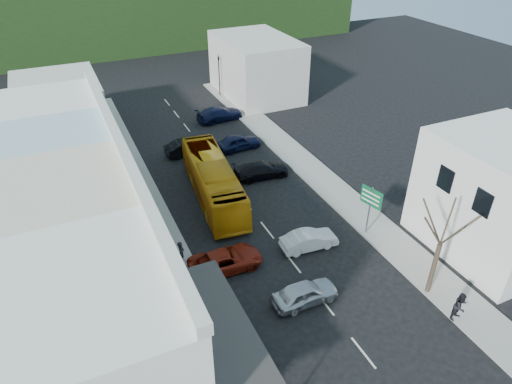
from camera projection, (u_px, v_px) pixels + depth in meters
name	position (u px, v px, depth m)	size (l,w,h in m)	color
ground	(293.00, 263.00, 30.80)	(120.00, 120.00, 0.00)	black
sidewalk_left	(148.00, 211.00, 35.80)	(3.00, 52.00, 0.15)	gray
sidewalk_right	(313.00, 172.00, 41.05)	(3.00, 52.00, 0.15)	gray
shopfront_row	(79.00, 221.00, 28.11)	(8.25, 30.00, 8.00)	silver
right_building	(503.00, 197.00, 30.31)	(8.00, 9.00, 8.00)	silver
distant_block_left	(60.00, 110.00, 45.68)	(8.00, 10.00, 6.00)	#B7B2A8
distant_block_right	(256.00, 67.00, 55.76)	(8.00, 12.00, 7.00)	#B7B2A8
bus	(213.00, 181.00, 36.75)	(2.50, 11.60, 3.10)	orange
car_silver	(305.00, 293.00, 27.45)	(1.80, 4.40, 1.40)	silver
car_white	(309.00, 240.00, 31.80)	(1.80, 4.40, 1.40)	silver
car_red	(226.00, 260.00, 29.99)	(1.90, 4.60, 1.40)	maroon
car_black_near	(261.00, 170.00, 40.04)	(1.84, 4.50, 1.40)	black
car_navy_mid	(238.00, 143.00, 44.55)	(1.80, 4.40, 1.40)	black
car_black_far	(188.00, 147.00, 43.73)	(1.80, 4.40, 1.40)	black
car_navy_far	(220.00, 114.00, 50.49)	(1.84, 4.50, 1.40)	black
pedestrian_left	(181.00, 253.00, 30.16)	(0.60, 0.40, 1.70)	black
pedestrian_right	(460.00, 308.00, 26.09)	(0.70, 0.44, 1.70)	black
direction_sign	(369.00, 211.00, 32.44)	(0.64, 1.79, 3.99)	#0B552D
street_tree	(440.00, 244.00, 26.41)	(3.04, 3.04, 7.71)	#32271B
traffic_signal	(219.00, 76.00, 55.71)	(0.80, 1.13, 5.13)	black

